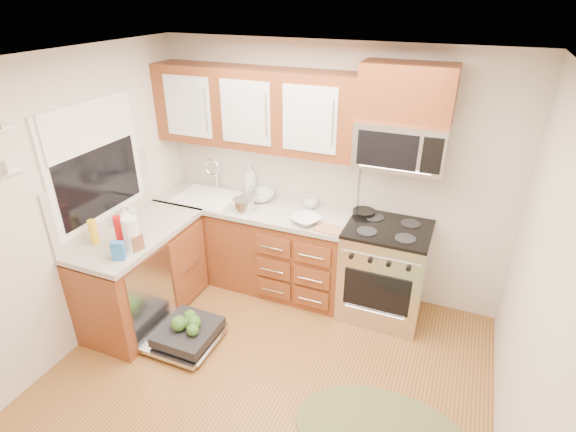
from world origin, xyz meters
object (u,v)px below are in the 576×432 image
at_px(sink, 207,208).
at_px(cutting_board, 329,229).
at_px(bowl_a, 306,220).
at_px(stock_pot, 244,205).
at_px(cup, 311,203).
at_px(range, 384,271).
at_px(upper_cabinets, 254,108).
at_px(paper_towel_roll, 131,234).
at_px(bowl_b, 260,196).
at_px(skillet, 364,212).
at_px(dishwasher, 185,334).
at_px(microwave, 401,145).

relative_size(sink, cutting_board, 2.43).
bearing_deg(bowl_a, stock_pot, 179.49).
bearing_deg(cup, range, -11.81).
distance_m(upper_cabinets, bowl_a, 1.17).
bearing_deg(upper_cabinets, cup, 2.46).
xyz_separation_m(stock_pot, paper_towel_roll, (-0.53, -1.00, 0.08)).
bearing_deg(stock_pot, paper_towel_roll, -117.68).
bearing_deg(bowl_b, bowl_a, -26.06).
relative_size(upper_cabinets, bowl_a, 7.87).
bearing_deg(paper_towel_roll, stock_pot, 62.32).
relative_size(skillet, cutting_board, 0.85).
distance_m(range, dishwasher, 1.95).
xyz_separation_m(skillet, cup, (-0.54, -0.01, 0.01)).
height_order(microwave, sink, microwave).
height_order(cutting_board, bowl_b, bowl_b).
bearing_deg(cutting_board, cup, 129.64).
distance_m(cutting_board, bowl_a, 0.26).
bearing_deg(range, cup, 168.19).
xyz_separation_m(microwave, bowl_b, (-1.37, 0.02, -0.73)).
bearing_deg(microwave, range, -90.00).
bearing_deg(upper_cabinets, stock_pot, -89.90).
height_order(stock_pot, bowl_a, stock_pot).
relative_size(cutting_board, paper_towel_roll, 0.87).
distance_m(bowl_a, cup, 0.34).
height_order(microwave, skillet, microwave).
xyz_separation_m(microwave, stock_pot, (-1.40, -0.27, -0.71)).
bearing_deg(cutting_board, sink, 172.04).
xyz_separation_m(upper_cabinets, cutting_board, (0.91, -0.35, -0.94)).
height_order(microwave, cutting_board, microwave).
xyz_separation_m(dishwasher, cup, (0.72, 1.30, 0.88)).
bearing_deg(upper_cabinets, sink, -163.55).
height_order(stock_pot, paper_towel_roll, paper_towel_roll).
distance_m(stock_pot, paper_towel_roll, 1.13).
xyz_separation_m(upper_cabinets, stock_pot, (0.00, -0.30, -0.89)).
distance_m(range, cup, 0.97).
bearing_deg(bowl_a, cutting_board, -11.36).
bearing_deg(dishwasher, sink, 109.20).
distance_m(upper_cabinets, range, 1.99).
relative_size(cutting_board, cup, 1.88).
xyz_separation_m(skillet, paper_towel_roll, (-1.65, -1.34, 0.10)).
xyz_separation_m(range, cutting_board, (-0.50, -0.21, 0.46)).
relative_size(upper_cabinets, stock_pot, 9.55).
xyz_separation_m(range, stock_pot, (-1.40, -0.15, 0.51)).
bearing_deg(sink, bowl_b, 15.13).
height_order(upper_cabinets, cutting_board, upper_cabinets).
bearing_deg(bowl_b, cup, 2.94).
distance_m(microwave, bowl_a, 1.09).
height_order(sink, bowl_a, bowl_a).
height_order(dishwasher, paper_towel_roll, paper_towel_roll).
relative_size(dishwasher, cup, 5.15).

